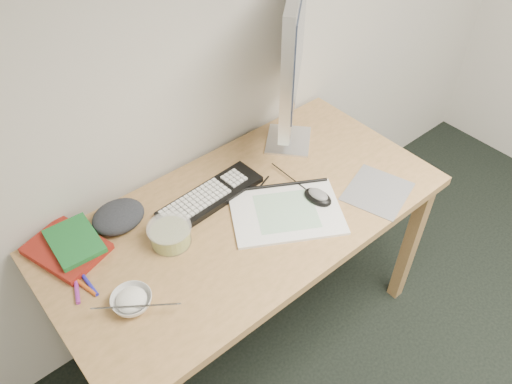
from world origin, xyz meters
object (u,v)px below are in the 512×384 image
sketchpad (286,212)px  keyboard (211,197)px  monitor (293,49)px  rice_bowl (132,301)px  desk (248,228)px

sketchpad → keyboard: size_ratio=0.95×
monitor → rice_bowl: 0.99m
desk → monitor: 0.65m
keyboard → monitor: size_ratio=0.61×
sketchpad → monitor: 0.57m
desk → keyboard: bearing=113.0°
sketchpad → rice_bowl: 0.59m
desk → rice_bowl: rice_bowl is taller
desk → monitor: bearing=28.2°
keyboard → desk: bearing=-70.7°
monitor → rice_bowl: monitor is taller
monitor → keyboard: bearing=146.8°
keyboard → monitor: monitor is taller
desk → rice_bowl: 0.51m
monitor → sketchpad: bearing=-175.6°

